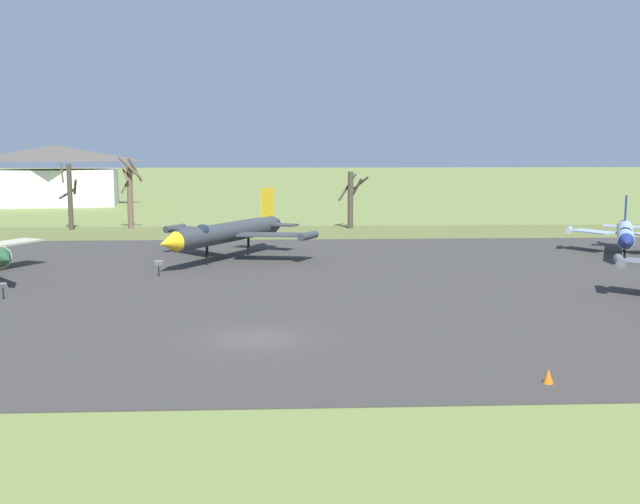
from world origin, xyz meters
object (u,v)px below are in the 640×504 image
object	(u,v)px
info_placard_front_left	(159,266)
info_placard_front_right	(3,289)
visitor_building	(55,176)
jet_fighter_front_left	(227,232)
traffic_cone	(548,377)
jet_fighter_rear_center	(625,233)

from	to	relation	value
info_placard_front_left	info_placard_front_right	size ratio (longest dim) A/B	1.12
info_placard_front_left	visitor_building	size ratio (longest dim) A/B	0.06
info_placard_front_right	visitor_building	size ratio (longest dim) A/B	0.05
jet_fighter_front_left	info_placard_front_left	world-z (taller)	jet_fighter_front_left
visitor_building	traffic_cone	world-z (taller)	visitor_building
visitor_building	jet_fighter_rear_center	bearing A→B (deg)	-42.70
info_placard_front_right	visitor_building	distance (m)	73.54
traffic_cone	jet_fighter_rear_center	bearing A→B (deg)	61.67
visitor_building	jet_fighter_front_left	bearing A→B (deg)	-62.77
visitor_building	traffic_cone	size ratio (longest dim) A/B	33.59
info_placard_front_right	traffic_cone	size ratio (longest dim) A/B	1.71
jet_fighter_front_left	info_placard_front_left	size ratio (longest dim) A/B	13.00
info_placard_front_left	jet_fighter_rear_center	world-z (taller)	jet_fighter_rear_center
info_placard_front_right	jet_fighter_rear_center	distance (m)	45.27
jet_fighter_rear_center	visitor_building	size ratio (longest dim) A/B	0.62
info_placard_front_left	info_placard_front_right	bearing A→B (deg)	-135.71
jet_fighter_front_left	info_placard_front_right	bearing A→B (deg)	-128.26
visitor_building	traffic_cone	bearing A→B (deg)	-63.93
jet_fighter_rear_center	traffic_cone	bearing A→B (deg)	-118.33
jet_fighter_front_left	visitor_building	bearing A→B (deg)	117.23
info_placard_front_left	traffic_cone	xyz separation A→B (m)	(17.68, -23.86, -0.42)
jet_fighter_rear_center	info_placard_front_left	bearing A→B (deg)	-166.64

